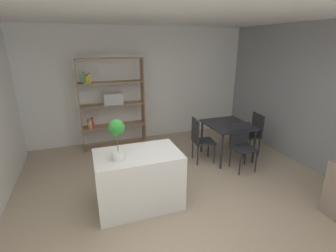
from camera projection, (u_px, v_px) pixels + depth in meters
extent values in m
plane|color=tan|center=(172.00, 210.00, 3.78)|extent=(8.82, 8.82, 0.00)
cube|color=white|center=(173.00, 5.00, 2.84)|extent=(6.34, 6.42, 0.06)
cube|color=white|center=(129.00, 86.00, 6.15)|extent=(6.34, 0.06, 2.84)
cube|color=white|center=(139.00, 179.00, 3.79)|extent=(1.28, 0.80, 0.89)
cylinder|color=white|center=(118.00, 155.00, 3.43)|extent=(0.19, 0.19, 0.13)
cylinder|color=#476633|center=(118.00, 142.00, 3.37)|extent=(0.01, 0.01, 0.27)
sphere|color=#2D8731|center=(116.00, 128.00, 3.30)|extent=(0.22, 0.22, 0.22)
cube|color=#997551|center=(80.00, 107.00, 5.54)|extent=(0.02, 0.34, 2.13)
cube|color=#997551|center=(143.00, 102.00, 6.00)|extent=(0.02, 0.34, 2.13)
cube|color=#997551|center=(109.00, 58.00, 5.43)|extent=(1.49, 0.34, 0.02)
cube|color=#997551|center=(116.00, 145.00, 6.12)|extent=(1.49, 0.34, 0.02)
cube|color=#997551|center=(114.00, 125.00, 5.94)|extent=(1.45, 0.34, 0.02)
cube|color=#997551|center=(113.00, 104.00, 5.77)|extent=(1.45, 0.34, 0.02)
cube|color=#997551|center=(111.00, 82.00, 5.60)|extent=(1.45, 0.34, 0.02)
cube|color=orange|center=(88.00, 124.00, 5.73)|extent=(0.03, 0.28, 0.16)
cube|color=silver|center=(90.00, 123.00, 5.74)|extent=(0.03, 0.28, 0.19)
cube|color=red|center=(93.00, 123.00, 5.75)|extent=(0.05, 0.28, 0.20)
cube|color=#338E4C|center=(84.00, 78.00, 5.38)|extent=(0.04, 0.28, 0.23)
cube|color=gold|center=(87.00, 79.00, 5.41)|extent=(0.05, 0.28, 0.17)
cube|color=gold|center=(89.00, 78.00, 5.42)|extent=(0.05, 0.28, 0.20)
cube|color=#B7BABC|center=(113.00, 98.00, 5.73)|extent=(0.44, 0.30, 0.26)
cube|color=#232328|center=(228.00, 125.00, 5.27)|extent=(0.90, 0.99, 0.03)
cylinder|color=#232328|center=(222.00, 152.00, 4.89)|extent=(0.04, 0.04, 0.76)
cylinder|color=#232328|center=(254.00, 146.00, 5.13)|extent=(0.04, 0.04, 0.76)
cylinder|color=#232328|center=(202.00, 137.00, 5.66)|extent=(0.04, 0.04, 0.76)
cylinder|color=#232328|center=(231.00, 133.00, 5.91)|extent=(0.04, 0.04, 0.76)
cube|color=#232328|center=(204.00, 141.00, 5.19)|extent=(0.48, 0.45, 0.03)
cube|color=#232328|center=(195.00, 131.00, 5.07)|extent=(0.08, 0.40, 0.50)
cylinder|color=#232328|center=(214.00, 154.00, 5.15)|extent=(0.03, 0.03, 0.45)
cylinder|color=#232328|center=(208.00, 147.00, 5.47)|extent=(0.03, 0.03, 0.45)
cylinder|color=#232328|center=(198.00, 156.00, 5.07)|extent=(0.03, 0.03, 0.45)
cylinder|color=#232328|center=(193.00, 149.00, 5.39)|extent=(0.03, 0.03, 0.45)
cube|color=#232328|center=(249.00, 135.00, 5.56)|extent=(0.46, 0.47, 0.03)
cube|color=#232328|center=(258.00, 124.00, 5.51)|extent=(0.08, 0.43, 0.49)
cylinder|color=#232328|center=(237.00, 142.00, 5.76)|extent=(0.03, 0.03, 0.43)
cylinder|color=#232328|center=(245.00, 149.00, 5.42)|extent=(0.03, 0.03, 0.43)
cylinder|color=#232328|center=(250.00, 141.00, 5.84)|extent=(0.03, 0.03, 0.43)
cylinder|color=#232328|center=(259.00, 147.00, 5.50)|extent=(0.03, 0.03, 0.43)
cube|color=#232328|center=(244.00, 148.00, 4.82)|extent=(0.44, 0.42, 0.03)
cube|color=#232328|center=(240.00, 134.00, 4.91)|extent=(0.43, 0.04, 0.46)
cylinder|color=#232328|center=(240.00, 165.00, 4.69)|extent=(0.03, 0.03, 0.46)
cylinder|color=#232328|center=(256.00, 162.00, 4.79)|extent=(0.03, 0.03, 0.46)
cylinder|color=#232328|center=(230.00, 157.00, 5.00)|extent=(0.03, 0.03, 0.46)
cylinder|color=#232328|center=(246.00, 154.00, 5.11)|extent=(0.03, 0.03, 0.46)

